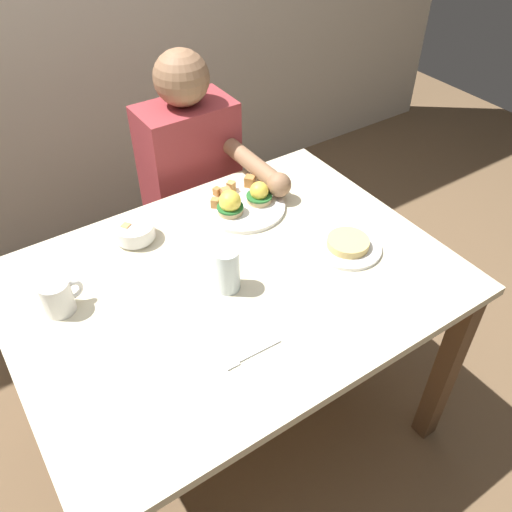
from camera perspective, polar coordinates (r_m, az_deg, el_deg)
ground_plane at (r=2.06m, az=-1.95°, el=-17.39°), size 6.00×6.00×0.00m
dining_table at (r=1.56m, az=-2.48°, el=-5.15°), size 1.20×0.90×0.74m
eggs_benedict_plate at (r=1.71m, az=-1.48°, el=5.75°), size 0.27×0.27×0.09m
fruit_bowl at (r=1.63m, az=-12.87°, el=2.56°), size 0.12×0.12×0.06m
coffee_mug at (r=1.45m, az=-20.52°, el=-4.02°), size 0.11×0.08×0.09m
fork at (r=1.29m, az=-0.74°, el=-10.57°), size 0.16×0.02×0.00m
water_glass_near at (r=1.41m, az=-3.12°, el=-1.75°), size 0.07×0.07×0.13m
side_plate at (r=1.58m, az=9.80°, el=1.14°), size 0.20×0.20×0.04m
diner_person at (r=2.03m, az=-6.51°, el=7.89°), size 0.34×0.54×1.14m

